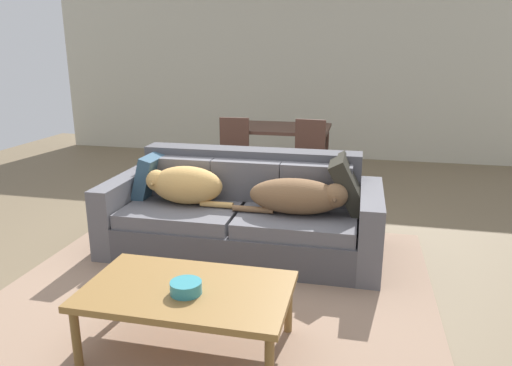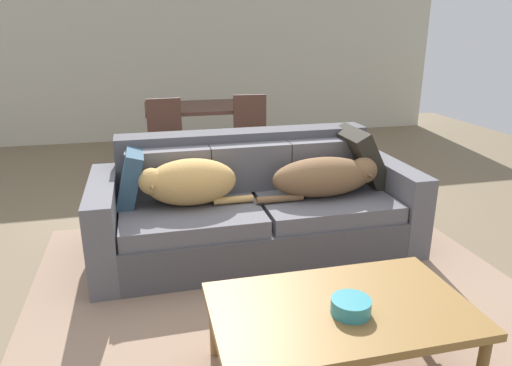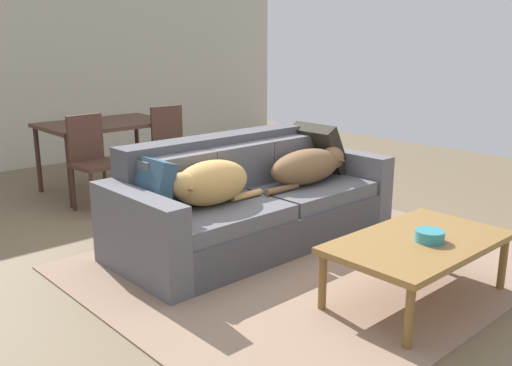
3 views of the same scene
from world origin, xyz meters
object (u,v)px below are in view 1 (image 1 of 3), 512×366
couch (244,215)px  dining_chair_near_left (233,152)px  throw_pillow_by_right_arm (349,184)px  coffee_table (187,294)px  dining_table (278,132)px  bowl_on_coffee_table (186,287)px  dog_on_right_cushion (299,196)px  dog_on_left_cushion (184,185)px  dining_chair_near_right (308,156)px  throw_pillow_by_left_arm (150,176)px

couch → dining_chair_near_left: 1.74m
throw_pillow_by_right_arm → dining_chair_near_left: bearing=132.4°
coffee_table → dining_table: size_ratio=0.91×
couch → bowl_on_coffee_table: 1.58m
dog_on_right_cushion → dining_chair_near_left: dining_chair_near_left is taller
dining_table → dining_chair_near_left: 0.76m
dog_on_right_cushion → dining_table: 2.47m
dog_on_left_cushion → dog_on_right_cushion: bearing=-3.6°
throw_pillow_by_right_arm → bowl_on_coffee_table: (-0.82, -1.63, -0.20)m
dog_on_right_cushion → dining_chair_near_right: bearing=94.1°
dog_on_left_cushion → dog_on_right_cushion: (1.00, -0.05, -0.02)m
bowl_on_coffee_table → dining_table: dining_table is taller
couch → bowl_on_coffee_table: couch is taller
bowl_on_coffee_table → throw_pillow_by_left_arm: bearing=120.6°
dog_on_left_cushion → dog_on_right_cushion: 1.00m
dog_on_right_cushion → dining_chair_near_left: (-1.06, 1.80, -0.06)m
dog_on_left_cushion → bowl_on_coffee_table: size_ratio=4.40×
dining_chair_near_left → dining_chair_near_right: 0.91m
throw_pillow_by_right_arm → coffee_table: bearing=-118.0°
bowl_on_coffee_table → coffee_table: bearing=106.3°
dog_on_right_cushion → throw_pillow_by_right_arm: throw_pillow_by_right_arm is taller
dog_on_left_cushion → dog_on_right_cushion: size_ratio=0.85×
throw_pillow_by_left_arm → dog_on_left_cushion: bearing=-21.8°
couch → throw_pillow_by_left_arm: size_ratio=5.98×
dog_on_left_cushion → coffee_table: dog_on_left_cushion is taller
couch → dog_on_left_cushion: bearing=-167.8°
dog_on_right_cushion → dining_chair_near_right: (-0.14, 1.82, -0.07)m
dog_on_right_cushion → bowl_on_coffee_table: size_ratio=5.20×
bowl_on_coffee_table → dining_chair_near_right: 3.23m
throw_pillow_by_left_arm → throw_pillow_by_right_arm: bearing=0.5°
coffee_table → bowl_on_coffee_table: (0.02, -0.06, 0.07)m
dining_table → throw_pillow_by_right_arm: bearing=-65.6°
coffee_table → dining_table: dining_table is taller
coffee_table → dining_chair_near_right: bearing=84.4°
throw_pillow_by_right_arm → bowl_on_coffee_table: 1.84m
couch → bowl_on_coffee_table: (0.07, -1.57, 0.12)m
dog_on_left_cushion → dining_table: bearing=79.9°
throw_pillow_by_right_arm → dining_chair_near_right: bearing=108.3°
dining_table → dining_chair_near_left: bearing=-127.2°
dog_on_right_cushion → bowl_on_coffee_table: (-0.44, -1.41, -0.13)m
couch → dog_on_left_cushion: couch is taller
throw_pillow_by_right_arm → dining_chair_near_right: (-0.53, 1.59, -0.14)m
throw_pillow_by_left_arm → throw_pillow_by_right_arm: (1.78, 0.01, 0.03)m
dog_on_left_cushion → dining_chair_near_right: bearing=63.6°
dining_chair_near_left → dog_on_right_cushion: bearing=-63.7°
dog_on_left_cushion → coffee_table: (0.55, -1.40, -0.23)m
coffee_table → dining_chair_near_left: (-0.60, 3.15, 0.15)m
dog_on_left_cushion → throw_pillow_by_left_arm: size_ratio=2.01×
dog_on_left_cushion → dining_chair_near_left: (-0.05, 1.75, -0.08)m
bowl_on_coffee_table → dog_on_left_cushion: bearing=111.1°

